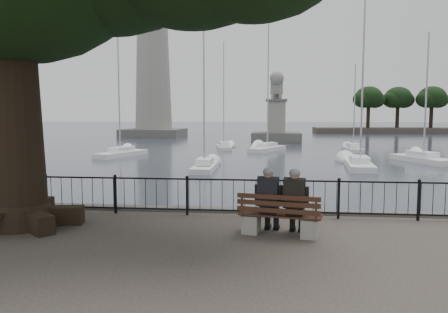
# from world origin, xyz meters

# --- Properties ---
(harbor) EXTENTS (260.00, 260.00, 1.20)m
(harbor) POSITION_xyz_m (0.00, 3.00, -0.50)
(harbor) COLOR #4F4D4B
(harbor) RESTS_ON ground
(railing) EXTENTS (22.06, 0.06, 1.00)m
(railing) POSITION_xyz_m (0.00, 2.50, 0.56)
(railing) COLOR black
(railing) RESTS_ON ground
(bench) EXTENTS (1.91, 0.91, 0.97)m
(bench) POSITION_xyz_m (1.44, 0.74, 0.34)
(bench) COLOR gray
(bench) RESTS_ON ground
(person_left) EXTENTS (0.53, 0.82, 1.54)m
(person_left) POSITION_xyz_m (1.21, 0.90, 0.71)
(person_left) COLOR black
(person_left) RESTS_ON ground
(person_right) EXTENTS (0.53, 0.82, 1.54)m
(person_right) POSITION_xyz_m (1.78, 0.78, 0.71)
(person_right) COLOR black
(person_right) RESTS_ON ground
(lighthouse) EXTENTS (9.53, 9.53, 29.30)m
(lighthouse) POSITION_xyz_m (-18.00, 62.00, 11.30)
(lighthouse) COLOR #4F4D4B
(lighthouse) RESTS_ON ground
(lion_monument) EXTENTS (6.45, 6.45, 9.40)m
(lion_monument) POSITION_xyz_m (2.00, 49.92, 1.39)
(lion_monument) COLOR #4F4D4B
(lion_monument) RESTS_ON ground
(sailboat_b) EXTENTS (1.40, 4.84, 10.57)m
(sailboat_b) POSITION_xyz_m (-3.08, 19.51, -0.67)
(sailboat_b) COLOR white
(sailboat_b) RESTS_ON ground
(sailboat_c) EXTENTS (2.12, 5.92, 12.17)m
(sailboat_c) POSITION_xyz_m (7.33, 21.70, -0.66)
(sailboat_c) COLOR white
(sailboat_c) RESTS_ON ground
(sailboat_d) EXTENTS (3.61, 6.19, 10.11)m
(sailboat_d) POSITION_xyz_m (12.95, 26.15, -0.71)
(sailboat_d) COLOR white
(sailboat_d) RESTS_ON ground
(sailboat_e) EXTENTS (3.45, 6.06, 13.17)m
(sailboat_e) POSITION_xyz_m (-11.86, 28.33, -0.63)
(sailboat_e) COLOR white
(sailboat_e) RESTS_ON ground
(sailboat_f) EXTENTS (3.89, 6.00, 12.95)m
(sailboat_f) POSITION_xyz_m (0.95, 35.38, -0.64)
(sailboat_f) COLOR white
(sailboat_f) RESTS_ON ground
(sailboat_g) EXTENTS (1.41, 4.71, 8.79)m
(sailboat_g) POSITION_xyz_m (9.55, 36.19, -0.71)
(sailboat_g) COLOR white
(sailboat_g) RESTS_ON ground
(sailboat_h) EXTENTS (2.18, 4.82, 11.43)m
(sailboat_h) POSITION_xyz_m (-3.70, 37.40, -0.64)
(sailboat_h) COLOR white
(sailboat_h) RESTS_ON ground
(far_shore) EXTENTS (30.00, 8.60, 9.18)m
(far_shore) POSITION_xyz_m (25.54, 79.46, 3.00)
(far_shore) COLOR #3A332D
(far_shore) RESTS_ON ground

